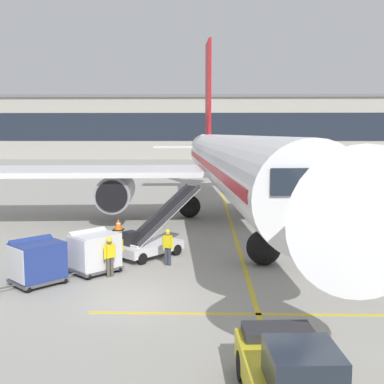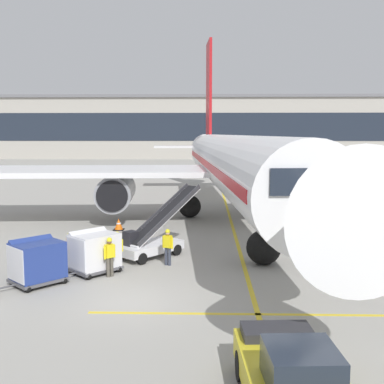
% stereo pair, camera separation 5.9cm
% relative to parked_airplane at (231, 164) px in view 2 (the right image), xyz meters
% --- Properties ---
extents(ground_plane, '(600.00, 600.00, 0.00)m').
position_rel_parked_airplane_xyz_m(ground_plane, '(-4.63, -17.25, -4.04)').
color(ground_plane, '#9E9B93').
extents(parked_airplane, '(37.50, 47.63, 16.13)m').
position_rel_parked_airplane_xyz_m(parked_airplane, '(0.00, 0.00, 0.00)').
color(parked_airplane, white).
rests_on(parked_airplane, ground).
extents(belt_loader, '(4.27, 4.66, 3.48)m').
position_rel_parked_airplane_xyz_m(belt_loader, '(-4.52, -10.59, -3.11)').
color(belt_loader, silver).
rests_on(belt_loader, ground).
extents(baggage_cart_lead, '(2.53, 2.55, 1.91)m').
position_rel_parked_airplane_xyz_m(baggage_cart_lead, '(-6.83, -13.57, -3.04)').
color(baggage_cart_lead, '#515156').
rests_on(baggage_cart_lead, ground).
extents(baggage_cart_second, '(2.53, 2.55, 1.91)m').
position_rel_parked_airplane_xyz_m(baggage_cart_second, '(-8.80, -15.29, -3.04)').
color(baggage_cart_second, '#515156').
rests_on(baggage_cart_second, ground).
extents(pushback_tug, '(2.37, 4.52, 1.83)m').
position_rel_parked_airplane_xyz_m(pushback_tug, '(0.10, -24.28, -3.21)').
color(pushback_tug, gold).
rests_on(pushback_tug, ground).
extents(ground_crew_by_loader, '(0.43, 0.46, 1.74)m').
position_rel_parked_airplane_xyz_m(ground_crew_by_loader, '(-8.02, -13.09, -3.04)').
color(ground_crew_by_loader, '#514C42').
rests_on(ground_crew_by_loader, ground).
extents(ground_crew_by_carts, '(0.52, 0.38, 1.74)m').
position_rel_parked_airplane_xyz_m(ground_crew_by_carts, '(-3.62, -12.26, -3.04)').
color(ground_crew_by_carts, '#333847').
rests_on(ground_crew_by_carts, ground).
extents(ground_crew_marshaller, '(0.57, 0.28, 1.74)m').
position_rel_parked_airplane_xyz_m(ground_crew_marshaller, '(-5.91, -12.89, -3.04)').
color(ground_crew_marshaller, black).
rests_on(ground_crew_marshaller, ground).
extents(ground_crew_wingwalker, '(0.44, 0.44, 1.74)m').
position_rel_parked_airplane_xyz_m(ground_crew_wingwalker, '(-6.00, -14.16, -3.04)').
color(ground_crew_wingwalker, '#514C42').
rests_on(ground_crew_wingwalker, ground).
extents(safety_cone_engine_keepout, '(0.67, 0.67, 0.76)m').
position_rel_parked_airplane_xyz_m(safety_cone_engine_keepout, '(-7.45, -4.02, -3.67)').
color(safety_cone_engine_keepout, black).
rests_on(safety_cone_engine_keepout, ground).
extents(apron_guidance_line_lead_in, '(0.20, 110.00, 0.01)m').
position_rel_parked_airplane_xyz_m(apron_guidance_line_lead_in, '(-0.02, -0.85, -4.03)').
color(apron_guidance_line_lead_in, yellow).
rests_on(apron_guidance_line_lead_in, ground).
extents(apron_guidance_line_stop_bar, '(12.00, 0.20, 0.01)m').
position_rel_parked_airplane_xyz_m(apron_guidance_line_stop_bar, '(0.07, -18.40, -4.03)').
color(apron_guidance_line_stop_bar, yellow).
rests_on(apron_guidance_line_stop_bar, ground).
extents(terminal_building, '(128.14, 20.31, 15.35)m').
position_rel_parked_airplane_xyz_m(terminal_building, '(-13.14, 90.73, 3.58)').
color(terminal_building, '#A8A399').
rests_on(terminal_building, ground).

